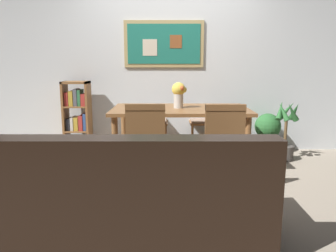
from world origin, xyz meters
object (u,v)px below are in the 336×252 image
dining_chair_near_left (145,140)px  flower_vase (178,93)px  tv_remote (226,107)px  potted_ivy (266,130)px  bookshelf (76,119)px  dining_chair_far_left (153,115)px  dining_chair_near_right (222,140)px  dining_table (179,115)px  potted_palm (284,135)px  leather_couch (139,201)px  dining_chair_far_right (202,115)px

dining_chair_near_left → flower_vase: bearing=66.5°
tv_remote → dining_chair_near_left: bearing=-140.3°
potted_ivy → flower_vase: 1.57m
bookshelf → dining_chair_far_left: bearing=11.4°
dining_chair_near_right → dining_chair_near_left: size_ratio=1.00×
dining_chair_near_left → potted_ivy: 2.20m
tv_remote → dining_table: bearing=179.2°
dining_chair_far_left → flower_vase: bearing=-67.7°
potted_ivy → flower_vase: bearing=-153.7°
potted_palm → tv_remote: potted_palm is taller
dining_chair_near_right → potted_palm: size_ratio=1.14×
leather_couch → potted_palm: leather_couch is taller
potted_ivy → tv_remote: (-0.71, -0.66, 0.42)m
dining_chair_far_right → potted_ivy: dining_chair_far_right is taller
dining_chair_near_left → potted_ivy: size_ratio=1.57×
dining_chair_near_right → dining_chair_near_left: bearing=177.9°
potted_palm → bookshelf: bearing=173.9°
bookshelf → flower_vase: bearing=-23.0°
dining_chair_near_left → dining_chair_far_left: (0.01, 1.62, 0.00)m
potted_ivy → potted_palm: bearing=-68.3°
leather_couch → flower_vase: size_ratio=5.79×
dining_table → potted_palm: (1.42, 0.31, -0.32)m
dining_chair_near_right → leather_couch: (-0.74, -0.94, -0.23)m
dining_chair_near_left → potted_ivy: bearing=41.2°
dining_chair_near_left → leather_couch: bearing=-88.9°
dining_chair_far_right → flower_vase: 0.97m
dining_chair_near_right → tv_remote: (0.18, 0.81, 0.22)m
flower_vase → potted_ivy: bearing=26.3°
dining_table → dining_chair_far_left: (-0.35, 0.83, -0.12)m
dining_chair_near_right → potted_ivy: size_ratio=1.57×
flower_vase → potted_palm: bearing=11.6°
bookshelf → tv_remote: bookshelf is taller
potted_ivy → tv_remote: tv_remote is taller
flower_vase → dining_chair_far_right: bearing=64.5°
leather_couch → tv_remote: bearing=62.3°
bookshelf → potted_ivy: bookshelf is taller
dining_table → bookshelf: (-1.43, 0.61, -0.16)m
dining_table → potted_palm: 1.49m
dining_chair_near_right → leather_couch: size_ratio=0.51×
dining_table → dining_chair_far_left: dining_chair_far_left is taller
potted_ivy → potted_palm: potted_palm is taller
potted_ivy → potted_palm: size_ratio=0.72×
leather_couch → potted_palm: (1.77, 2.06, 0.03)m
dining_table → bookshelf: size_ratio=1.59×
dining_chair_near_left → leather_couch: 0.99m
dining_chair_far_right → flower_vase: (-0.38, -0.80, 0.40)m
dining_chair_far_right → leather_couch: bearing=-105.5°
dining_table → tv_remote: tv_remote is taller
dining_chair_far_right → tv_remote: (0.21, -0.82, 0.22)m
leather_couch → tv_remote: leather_couch is taller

